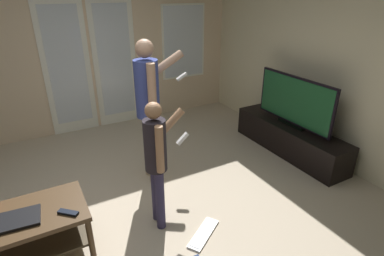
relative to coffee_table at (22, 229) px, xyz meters
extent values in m
cube|color=#C0AE95|center=(0.86, 0.00, -0.35)|extent=(5.67, 5.23, 0.02)
cube|color=beige|center=(0.86, 2.59, 1.01)|extent=(5.67, 0.06, 2.69)
cube|color=white|center=(0.85, 2.55, 0.66)|extent=(0.69, 0.02, 2.06)
cube|color=silver|center=(0.85, 2.53, 0.71)|extent=(0.53, 0.01, 1.76)
cube|color=white|center=(1.59, 2.55, 0.66)|extent=(0.69, 0.02, 2.06)
cube|color=silver|center=(1.59, 2.53, 0.71)|extent=(0.53, 0.01, 1.76)
cube|color=white|center=(2.84, 2.55, 0.93)|extent=(0.82, 0.02, 1.26)
cube|color=silver|center=(2.84, 2.53, 0.93)|extent=(0.76, 0.01, 1.20)
cube|color=beige|center=(3.67, 0.00, 1.01)|extent=(0.06, 5.23, 2.69)
cube|color=#432E1A|center=(0.00, 0.00, 0.11)|extent=(1.03, 0.59, 0.04)
cube|color=#423623|center=(0.00, 0.00, -0.17)|extent=(0.95, 0.51, 0.02)
cylinder|color=#432E1A|center=(0.48, -0.26, -0.13)|extent=(0.05, 0.05, 0.42)
cylinder|color=#432E1A|center=(0.48, 0.26, -0.13)|extent=(0.05, 0.05, 0.42)
cube|color=black|center=(3.33, 0.34, -0.13)|extent=(0.43, 1.76, 0.41)
cube|color=black|center=(3.33, -0.53, -0.11)|extent=(0.36, 0.02, 0.23)
cube|color=black|center=(3.33, 0.34, 0.09)|extent=(0.08, 0.44, 0.04)
cube|color=black|center=(3.33, 0.34, 0.43)|extent=(0.04, 1.24, 0.64)
cube|color=#194C28|center=(3.31, 0.34, 0.43)|extent=(0.00, 1.19, 0.59)
cylinder|color=tan|center=(1.40, 0.59, 0.07)|extent=(0.11, 0.11, 0.81)
cylinder|color=tan|center=(1.41, 0.76, 0.07)|extent=(0.11, 0.11, 0.81)
cylinder|color=#37448F|center=(1.40, 0.68, 0.79)|extent=(0.26, 0.26, 0.63)
sphere|color=tan|center=(1.40, 0.68, 1.22)|extent=(0.19, 0.19, 0.19)
cylinder|color=tan|center=(1.39, 0.50, 0.82)|extent=(0.09, 0.09, 0.56)
cylinder|color=tan|center=(1.66, 0.84, 0.97)|extent=(0.54, 0.13, 0.36)
cube|color=white|center=(1.90, 0.82, 0.83)|extent=(0.14, 0.05, 0.10)
cylinder|color=#352F4F|center=(1.15, -0.18, -0.03)|extent=(0.09, 0.09, 0.62)
cylinder|color=#352F4F|center=(1.16, -0.05, -0.03)|extent=(0.09, 0.09, 0.62)
cylinder|color=#262127|center=(1.15, -0.11, 0.52)|extent=(0.20, 0.20, 0.48)
sphere|color=#A27451|center=(1.15, -0.11, 0.85)|extent=(0.15, 0.15, 0.15)
cylinder|color=#A27451|center=(1.14, -0.25, 0.55)|extent=(0.07, 0.07, 0.43)
cylinder|color=#A27451|center=(1.32, 0.00, 0.62)|extent=(0.37, 0.11, 0.35)
cube|color=white|center=(1.48, -0.01, 0.47)|extent=(0.13, 0.05, 0.12)
cube|color=white|center=(1.45, -0.47, -0.33)|extent=(0.44, 0.35, 0.02)
cube|color=silver|center=(1.45, -0.47, -0.32)|extent=(0.38, 0.30, 0.00)
cube|color=black|center=(-0.02, -0.05, 0.14)|extent=(0.38, 0.28, 0.02)
cube|color=black|center=(0.36, -0.16, 0.14)|extent=(0.16, 0.15, 0.02)
camera|label=1|loc=(0.27, -2.37, 1.79)|focal=28.75mm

